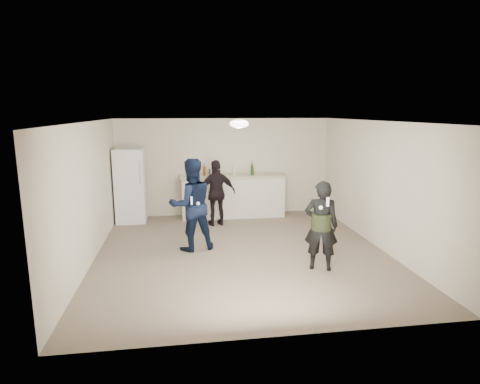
{
  "coord_description": "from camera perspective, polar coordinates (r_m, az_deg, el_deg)",
  "views": [
    {
      "loc": [
        -1.11,
        -7.3,
        2.69
      ],
      "look_at": [
        0.0,
        0.2,
        1.15
      ],
      "focal_mm": 30.0,
      "sensor_mm": 36.0,
      "label": 1
    }
  ],
  "objects": [
    {
      "name": "ceiling_dome",
      "position": [
        7.68,
        -0.11,
        9.69
      ],
      "size": [
        0.36,
        0.36,
        0.16
      ],
      "primitive_type": "ellipsoid",
      "color": "white",
      "rests_on": "ceiling"
    },
    {
      "name": "wall_left",
      "position": [
        7.62,
        -20.68,
        -0.16
      ],
      "size": [
        0.0,
        6.0,
        6.0
      ],
      "primitive_type": "plane",
      "rotation": [
        1.57,
        0.0,
        1.57
      ],
      "color": "beige",
      "rests_on": "floor"
    },
    {
      "name": "remote_woman",
      "position": [
        6.61,
        12.36,
        -1.37
      ],
      "size": [
        0.04,
        0.04,
        0.15
      ],
      "primitive_type": "cube",
      "color": "white",
      "rests_on": "woman"
    },
    {
      "name": "fridge",
      "position": [
        10.14,
        -15.31,
        0.9
      ],
      "size": [
        0.7,
        0.7,
        1.8
      ],
      "primitive_type": "cube",
      "color": "white",
      "rests_on": "floor"
    },
    {
      "name": "nunchuk_woman",
      "position": [
        6.63,
        11.43,
        -2.18
      ],
      "size": [
        0.07,
        0.07,
        0.07
      ],
      "primitive_type": "sphere",
      "color": "white",
      "rests_on": "woman"
    },
    {
      "name": "woman",
      "position": [
        6.96,
        11.47,
        -4.72
      ],
      "size": [
        0.66,
        0.54,
        1.55
      ],
      "primitive_type": "imported",
      "rotation": [
        0.0,
        0.0,
        2.79
      ],
      "color": "black",
      "rests_on": "floor"
    },
    {
      "name": "spectator",
      "position": [
        9.47,
        -3.31,
        -0.15
      ],
      "size": [
        0.98,
        0.56,
        1.56
      ],
      "primitive_type": "imported",
      "rotation": [
        0.0,
        0.0,
        3.35
      ],
      "color": "black",
      "rests_on": "floor"
    },
    {
      "name": "counter_top",
      "position": [
        10.18,
        -1.0,
        2.33
      ],
      "size": [
        2.68,
        0.64,
        0.04
      ],
      "primitive_type": "cube",
      "color": "#B9B08F",
      "rests_on": "counter"
    },
    {
      "name": "remote_man",
      "position": [
        7.52,
        -6.9,
        -1.2
      ],
      "size": [
        0.04,
        0.04,
        0.15
      ],
      "primitive_type": "cube",
      "color": "white",
      "rests_on": "man"
    },
    {
      "name": "camo_shorts",
      "position": [
        6.94,
        11.5,
        -4.14
      ],
      "size": [
        0.34,
        0.34,
        0.28
      ],
      "primitive_type": "cylinder",
      "color": "#283518",
      "rests_on": "woman"
    },
    {
      "name": "shaker",
      "position": [
        10.1,
        -4.44,
        2.82
      ],
      "size": [
        0.08,
        0.08,
        0.17
      ],
      "primitive_type": "cylinder",
      "color": "#AEAEB3",
      "rests_on": "counter_top"
    },
    {
      "name": "counter",
      "position": [
        10.28,
        -0.99,
        -0.67
      ],
      "size": [
        2.6,
        0.56,
        1.05
      ],
      "primitive_type": "cube",
      "color": "silver",
      "rests_on": "floor"
    },
    {
      "name": "floor",
      "position": [
        7.86,
        0.22,
        -8.54
      ],
      "size": [
        6.0,
        6.0,
        0.0
      ],
      "primitive_type": "plane",
      "color": "#6B5B4C",
      "rests_on": "ground"
    },
    {
      "name": "nunchuk_man",
      "position": [
        7.57,
        -5.98,
        -1.64
      ],
      "size": [
        0.07,
        0.07,
        0.07
      ],
      "primitive_type": "sphere",
      "color": "white",
      "rests_on": "man"
    },
    {
      "name": "wall_back",
      "position": [
        10.46,
        -2.25,
        3.56
      ],
      "size": [
        6.0,
        0.0,
        6.0
      ],
      "primitive_type": "plane",
      "rotation": [
        1.57,
        0.0,
        0.0
      ],
      "color": "beige",
      "rests_on": "floor"
    },
    {
      "name": "fridge_handle",
      "position": [
        9.68,
        -14.04,
        2.88
      ],
      "size": [
        0.02,
        0.02,
        0.6
      ],
      "primitive_type": "cylinder",
      "color": "silver",
      "rests_on": "fridge"
    },
    {
      "name": "ceiling",
      "position": [
        7.39,
        0.23,
        10.01
      ],
      "size": [
        6.0,
        6.0,
        0.0
      ],
      "primitive_type": "plane",
      "rotation": [
        3.14,
        0.0,
        0.0
      ],
      "color": "silver",
      "rests_on": "wall_back"
    },
    {
      "name": "bottle_cluster",
      "position": [
        10.13,
        -1.4,
        3.04
      ],
      "size": [
        1.3,
        0.27,
        0.27
      ],
      "color": "#123F23",
      "rests_on": "counter_top"
    },
    {
      "name": "wall_front",
      "position": [
        4.67,
        5.79,
        -6.55
      ],
      "size": [
        6.0,
        0.0,
        6.0
      ],
      "primitive_type": "plane",
      "rotation": [
        -1.57,
        0.0,
        0.0
      ],
      "color": "beige",
      "rests_on": "floor"
    },
    {
      "name": "man",
      "position": [
        7.82,
        -6.93,
        -1.81
      ],
      "size": [
        1.02,
        0.89,
        1.8
      ],
      "primitive_type": "imported",
      "rotation": [
        0.0,
        0.0,
        3.4
      ],
      "color": "#0F1E3F",
      "rests_on": "floor"
    },
    {
      "name": "wall_right",
      "position": [
        8.38,
        19.15,
        0.95
      ],
      "size": [
        0.0,
        6.0,
        6.0
      ],
      "primitive_type": "plane",
      "rotation": [
        1.57,
        0.0,
        -1.57
      ],
      "color": "beige",
      "rests_on": "floor"
    }
  ]
}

